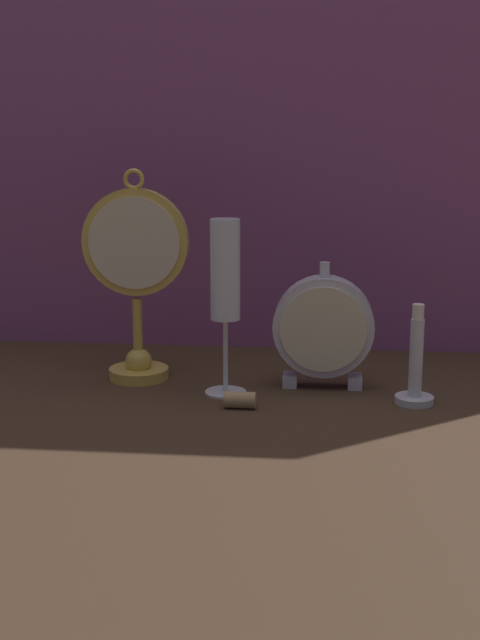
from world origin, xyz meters
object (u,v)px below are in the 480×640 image
object	(u,v)px
brass_candlestick	(415,372)
wine_cork	(240,399)
mantel_clock_silver	(323,328)
champagne_flute	(225,283)
pocket_watch_on_stand	(136,278)

from	to	relation	value
brass_candlestick	wine_cork	bearing A→B (deg)	-170.23
mantel_clock_silver	brass_candlestick	bearing A→B (deg)	-26.41
mantel_clock_silver	brass_candlestick	distance (m)	0.14
champagne_flute	wine_cork	world-z (taller)	champagne_flute
mantel_clock_silver	wine_cork	xyz separation A→B (m)	(-0.11, -0.10, -0.08)
wine_cork	mantel_clock_silver	bearing A→B (deg)	43.28
pocket_watch_on_stand	wine_cork	size ratio (longest dim) A/B	7.26
pocket_watch_on_stand	champagne_flute	bearing A→B (deg)	-23.37
mantel_clock_silver	champagne_flute	xyz separation A→B (m)	(-0.13, -0.04, 0.07)
pocket_watch_on_stand	wine_cork	xyz separation A→B (m)	(0.16, -0.12, -0.14)
champagne_flute	wine_cork	xyz separation A→B (m)	(0.03, -0.06, -0.14)
brass_candlestick	wine_cork	distance (m)	0.24
champagne_flute	wine_cork	distance (m)	0.16
pocket_watch_on_stand	mantel_clock_silver	world-z (taller)	pocket_watch_on_stand
mantel_clock_silver	wine_cork	distance (m)	0.17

